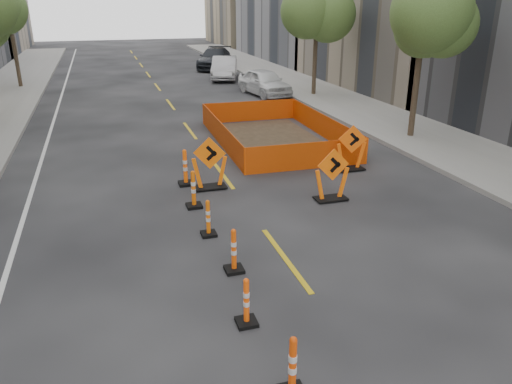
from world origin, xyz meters
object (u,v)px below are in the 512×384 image
object	(u,v)px
parked_car_mid	(224,68)
parked_car_far	(215,58)
parked_car_near	(264,82)
chevron_sign_left	(210,163)
channelizer_4	(246,302)
channelizer_5	(234,250)
chevron_sign_center	(332,175)
channelizer_8	(185,167)
channelizer_7	(193,189)
channelizer_6	(208,218)
channelizer_3	(293,367)
chevron_sign_right	(351,148)

from	to	relation	value
parked_car_mid	parked_car_far	bearing A→B (deg)	100.53
parked_car_near	parked_car_far	distance (m)	12.58
chevron_sign_left	parked_car_near	distance (m)	15.81
channelizer_4	parked_car_near	distance (m)	22.45
parked_car_near	channelizer_5	bearing A→B (deg)	-119.03
chevron_sign_center	parked_car_mid	world-z (taller)	parked_car_mid
channelizer_4	chevron_sign_left	bearing A→B (deg)	83.10
channelizer_8	channelizer_7	bearing A→B (deg)	-92.67
channelizer_7	channelizer_8	size ratio (longest dim) A/B	0.94
channelizer_4	channelizer_5	world-z (taller)	channelizer_5
channelizer_8	chevron_sign_center	size ratio (longest dim) A/B	0.74
channelizer_6	parked_car_mid	size ratio (longest dim) A/B	0.19
channelizer_6	chevron_sign_left	world-z (taller)	chevron_sign_left
parked_car_far	channelizer_7	bearing A→B (deg)	-81.66
parked_car_mid	chevron_sign_center	bearing A→B (deg)	-79.68
parked_car_near	chevron_sign_center	bearing A→B (deg)	-110.76
channelizer_5	parked_car_far	world-z (taller)	parked_car_far
channelizer_5	parked_car_far	xyz separation A→B (m)	(6.83, 31.99, 0.33)
channelizer_6	chevron_sign_center	world-z (taller)	chevron_sign_center
channelizer_7	parked_car_mid	world-z (taller)	parked_car_mid
channelizer_3	chevron_sign_right	size ratio (longest dim) A/B	0.66
channelizer_3	channelizer_5	size ratio (longest dim) A/B	1.05
parked_car_near	channelizer_3	bearing A→B (deg)	-116.33
channelizer_4	chevron_sign_left	distance (m)	6.86
channelizer_3	parked_car_near	size ratio (longest dim) A/B	0.23
channelizer_5	chevron_sign_left	size ratio (longest dim) A/B	0.61
parked_car_far	parked_car_mid	bearing A→B (deg)	-73.88
channelizer_7	chevron_sign_left	bearing A→B (deg)	60.46
channelizer_6	channelizer_3	bearing A→B (deg)	-89.51
chevron_sign_left	channelizer_4	bearing A→B (deg)	-74.75
parked_car_near	channelizer_8	bearing A→B (deg)	-126.18
channelizer_3	channelizer_7	world-z (taller)	channelizer_7
channelizer_4	chevron_sign_left	world-z (taller)	chevron_sign_left
chevron_sign_left	chevron_sign_center	world-z (taller)	chevron_sign_left
channelizer_7	channelizer_5	bearing A→B (deg)	-87.34
channelizer_4	parked_car_mid	world-z (taller)	parked_car_mid
channelizer_7	parked_car_mid	distance (m)	23.43
channelizer_5	channelizer_6	world-z (taller)	channelizer_5
channelizer_8	parked_car_near	size ratio (longest dim) A/B	0.25
chevron_sign_center	parked_car_near	bearing A→B (deg)	81.09
chevron_sign_left	chevron_sign_center	size ratio (longest dim) A/B	1.05
channelizer_8	chevron_sign_right	distance (m)	5.49
chevron_sign_center	parked_car_mid	size ratio (longest dim) A/B	0.32
chevron_sign_left	parked_car_near	size ratio (longest dim) A/B	0.36
channelizer_3	chevron_sign_center	xyz separation A→B (m)	(3.76, 6.71, 0.25)
channelizer_5	channelizer_6	distance (m)	1.84
channelizer_4	chevron_sign_right	bearing A→B (deg)	51.51
channelizer_6	parked_car_near	xyz separation A→B (m)	(7.13, 17.58, 0.30)
chevron_sign_right	parked_car_mid	xyz separation A→B (m)	(0.81, 20.94, 0.01)
parked_car_near	parked_car_far	bearing A→B (deg)	81.41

